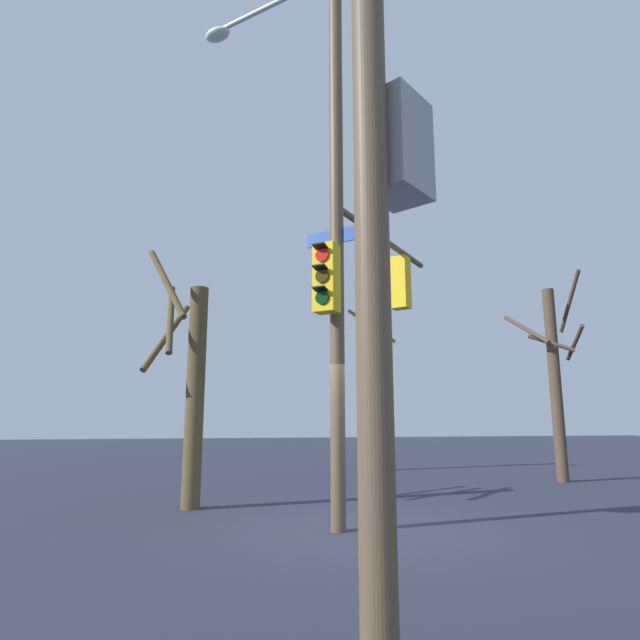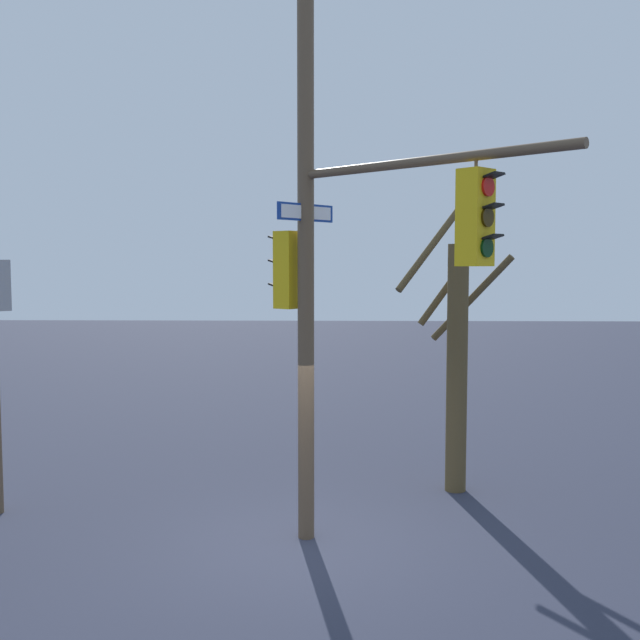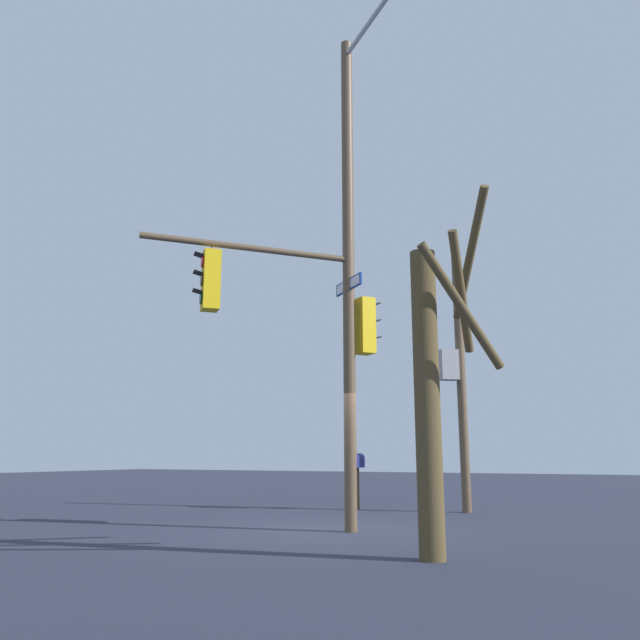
# 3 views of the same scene
# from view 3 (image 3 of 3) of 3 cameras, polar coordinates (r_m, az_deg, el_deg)

# --- Properties ---
(ground_plane) EXTENTS (80.00, 80.00, 0.00)m
(ground_plane) POSITION_cam_3_polar(r_m,az_deg,el_deg) (12.44, 1.12, -18.24)
(ground_plane) COLOR #2A2D3E
(main_signal_pole_assembly) EXTENTS (5.18, 3.57, 9.95)m
(main_signal_pole_assembly) POSITION_cam_3_polar(r_m,az_deg,el_deg) (12.37, 0.97, 5.72)
(main_signal_pole_assembly) COLOR brown
(main_signal_pole_assembly) RESTS_ON ground
(secondary_pole_assembly) EXTENTS (0.68, 0.62, 6.64)m
(secondary_pole_assembly) POSITION_cam_3_polar(r_m,az_deg,el_deg) (16.60, 12.15, -4.66)
(secondary_pole_assembly) COLOR brown
(secondary_pole_assembly) RESTS_ON ground
(mailbox) EXTENTS (0.31, 0.47, 1.41)m
(mailbox) POSITION_cam_3_polar(r_m,az_deg,el_deg) (16.91, 3.28, -12.79)
(mailbox) COLOR #4C3823
(mailbox) RESTS_ON ground
(bare_tree_behind_pole) EXTENTS (1.25, 2.10, 5.04)m
(bare_tree_behind_pole) POSITION_cam_3_polar(r_m,az_deg,el_deg) (9.04, 10.02, -5.44)
(bare_tree_behind_pole) COLOR brown
(bare_tree_behind_pole) RESTS_ON ground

